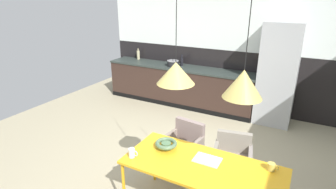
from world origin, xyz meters
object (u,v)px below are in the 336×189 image
armchair_head_of_table (233,153)px  armchair_far_side (185,140)px  cooking_pot (173,63)px  pendant_lamp_over_table_near (176,73)px  refrigerator_column (278,75)px  fruit_bowl (166,144)px  mug_tall_blue (271,167)px  dining_table (203,169)px  pendant_lamp_over_table_far (243,84)px  open_book (207,160)px  mug_white_ceramic (132,153)px  bottle_vinegar_dark (182,61)px  bottle_wine_green (138,55)px

armchair_head_of_table → armchair_far_side: (-0.70, 0.00, -0.00)m
cooking_pot → pendant_lamp_over_table_near: pendant_lamp_over_table_near is taller
refrigerator_column → fruit_bowl: 3.11m
mug_tall_blue → dining_table: bearing=-159.1°
cooking_pot → pendant_lamp_over_table_far: bearing=-53.5°
open_book → cooking_pot: size_ratio=1.09×
dining_table → mug_white_ceramic: 0.81m
bottle_vinegar_dark → refrigerator_column: bearing=-2.4°
refrigerator_column → fruit_bowl: (-0.86, -2.98, -0.22)m
fruit_bowl → cooking_pot: bearing=115.8°
bottle_wine_green → armchair_far_side: bearing=-45.3°
armchair_far_side → fruit_bowl: bearing=101.5°
cooking_pot → bottle_wine_green: bottle_wine_green is taller
open_book → bottle_vinegar_dark: 3.57m
open_book → pendant_lamp_over_table_near: 1.05m
fruit_bowl → armchair_far_side: bearing=93.5°
dining_table → bottle_vinegar_dark: (-1.77, 3.19, 0.34)m
fruit_bowl → bottle_vinegar_dark: (-1.26, 3.07, 0.24)m
open_book → bottle_wine_green: (-3.06, 3.16, 0.29)m
armchair_far_side → cooking_pot: size_ratio=2.82×
bottle_vinegar_dark → mug_white_ceramic: bearing=-73.6°
bottle_vinegar_dark → cooking_pot: bearing=-142.8°
dining_table → armchair_head_of_table: armchair_head_of_table is taller
dining_table → cooking_pot: 3.63m
fruit_bowl → bottle_wine_green: (-2.53, 3.15, 0.24)m
open_book → pendant_lamp_over_table_far: size_ratio=0.29×
armchair_far_side → pendant_lamp_over_table_near: bearing=113.7°
mug_white_ceramic → pendant_lamp_over_table_near: (0.42, 0.25, 0.93)m
fruit_bowl → mug_tall_blue: fruit_bowl is taller
bottle_vinegar_dark → pendant_lamp_over_table_near: size_ratio=0.28×
dining_table → mug_white_ceramic: mug_white_ceramic is taller
refrigerator_column → fruit_bowl: refrigerator_column is taller
cooking_pot → armchair_head_of_table: bearing=-47.9°
mug_tall_blue → refrigerator_column: bearing=96.6°
cooking_pot → mug_white_ceramic: bearing=-70.4°
dining_table → pendant_lamp_over_table_far: 1.09m
armchair_far_side → open_book: 0.89m
armchair_head_of_table → pendant_lamp_over_table_near: pendant_lamp_over_table_near is taller
refrigerator_column → cooking_pot: 2.28m
armchair_head_of_table → pendant_lamp_over_table_near: size_ratio=0.73×
fruit_bowl → pendant_lamp_over_table_near: 0.95m
dining_table → mug_tall_blue: (0.67, 0.25, 0.09)m
dining_table → bottle_vinegar_dark: 3.66m
mug_white_ceramic → pendant_lamp_over_table_far: size_ratio=0.12×
bottle_wine_green → refrigerator_column: bearing=-3.0°
armchair_head_of_table → mug_white_ceramic: bearing=36.2°
mug_white_ceramic → pendant_lamp_over_table_far: bearing=10.4°
bottle_wine_green → bottle_vinegar_dark: size_ratio=0.99×
bottle_wine_green → open_book: bearing=-46.0°
pendant_lamp_over_table_far → fruit_bowl: bearing=170.3°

